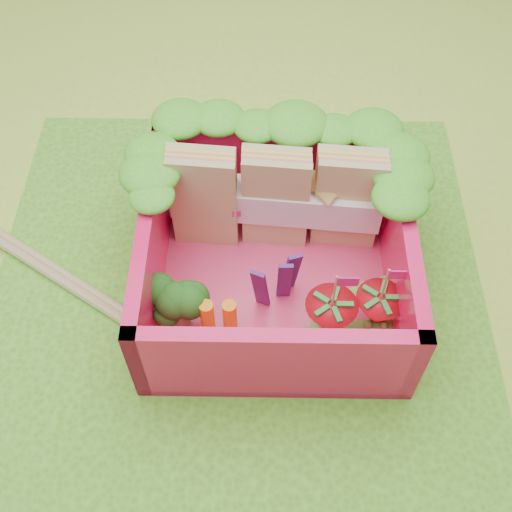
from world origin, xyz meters
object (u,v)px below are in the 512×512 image
at_px(bento_box, 275,253).
at_px(strawberry_left, 330,318).
at_px(chopsticks, 44,266).
at_px(broccoli, 176,305).
at_px(sandwich_stack, 276,199).
at_px(strawberry_right, 377,310).

height_order(bento_box, strawberry_left, bento_box).
relative_size(bento_box, chopsticks, 0.70).
bearing_deg(broccoli, sandwich_stack, 50.23).
height_order(broccoli, strawberry_left, strawberry_left).
bearing_deg(sandwich_stack, strawberry_left, -67.22).
distance_m(strawberry_right, chopsticks, 1.78).
bearing_deg(bento_box, broccoli, -149.49).
bearing_deg(strawberry_right, chopsticks, 168.76).
bearing_deg(sandwich_stack, broccoli, -129.77).
distance_m(bento_box, broccoli, 0.56).
distance_m(broccoli, strawberry_left, 0.74).
height_order(bento_box, chopsticks, bento_box).
bearing_deg(chopsticks, strawberry_left, -14.75).
bearing_deg(strawberry_right, broccoli, -179.09).
xyz_separation_m(strawberry_left, strawberry_right, (0.24, 0.05, -0.01)).
bearing_deg(strawberry_left, strawberry_right, 12.06).
bearing_deg(chopsticks, broccoli, -25.29).
height_order(bento_box, sandwich_stack, sandwich_stack).
relative_size(bento_box, strawberry_right, 2.73).
bearing_deg(bento_box, chopsticks, 176.30).
height_order(broccoli, chopsticks, broccoli).
distance_m(sandwich_stack, strawberry_right, 0.77).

